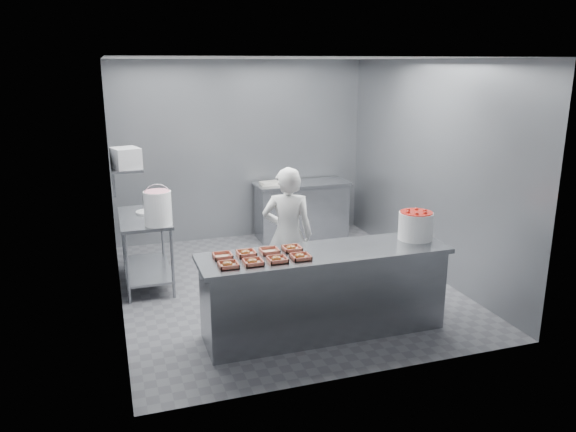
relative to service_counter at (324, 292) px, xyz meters
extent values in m
plane|color=#4C4C51|center=(0.00, 1.35, -0.45)|extent=(4.50, 4.50, 0.00)
plane|color=white|center=(0.00, 1.35, 2.35)|extent=(4.50, 4.50, 0.00)
cube|color=slate|center=(0.00, 3.60, 0.95)|extent=(4.00, 0.04, 2.80)
cube|color=slate|center=(-2.00, 1.35, 0.95)|extent=(0.04, 4.50, 2.80)
cube|color=slate|center=(2.00, 1.35, 0.95)|extent=(0.04, 4.50, 2.80)
cube|color=slate|center=(0.00, 0.00, 0.42)|extent=(2.60, 0.70, 0.05)
cube|color=slate|center=(0.00, 0.00, -0.03)|extent=(2.50, 0.64, 0.85)
cube|color=slate|center=(-1.65, 1.95, 0.43)|extent=(0.60, 1.20, 0.04)
cube|color=slate|center=(-1.65, 1.95, -0.25)|extent=(0.56, 1.15, 0.03)
cylinder|color=slate|center=(-1.91, 1.39, -0.01)|extent=(0.04, 0.04, 0.88)
cylinder|color=slate|center=(-1.39, 1.39, -0.01)|extent=(0.04, 0.04, 0.88)
cylinder|color=slate|center=(-1.91, 2.51, -0.01)|extent=(0.04, 0.04, 0.88)
cylinder|color=slate|center=(-1.39, 2.51, -0.01)|extent=(0.04, 0.04, 0.88)
cube|color=slate|center=(0.90, 3.25, 0.42)|extent=(1.50, 0.60, 0.05)
cube|color=slate|center=(0.90, 3.25, -0.03)|extent=(1.44, 0.55, 0.85)
cube|color=slate|center=(-1.82, 1.95, 1.10)|extent=(0.35, 0.90, 0.03)
cube|color=tan|center=(-1.03, -0.13, 0.47)|extent=(0.18, 0.18, 0.04)
cube|color=white|center=(-0.99, -0.12, 0.46)|extent=(0.10, 0.06, 0.00)
ellipsoid|color=#A25428|center=(-1.04, -0.13, 0.48)|extent=(0.10, 0.10, 0.05)
cube|color=tan|center=(-0.79, -0.13, 0.47)|extent=(0.18, 0.18, 0.04)
cube|color=white|center=(-0.75, -0.12, 0.46)|extent=(0.10, 0.06, 0.00)
ellipsoid|color=#A25428|center=(-0.80, -0.13, 0.48)|extent=(0.10, 0.10, 0.05)
cube|color=tan|center=(-0.55, -0.13, 0.47)|extent=(0.18, 0.18, 0.04)
cube|color=white|center=(-0.51, -0.12, 0.46)|extent=(0.10, 0.06, 0.00)
ellipsoid|color=#A25428|center=(-0.56, -0.13, 0.48)|extent=(0.10, 0.10, 0.05)
cube|color=tan|center=(-0.31, -0.13, 0.47)|extent=(0.18, 0.18, 0.04)
cube|color=white|center=(-0.27, -0.12, 0.46)|extent=(0.10, 0.06, 0.00)
ellipsoid|color=#A25428|center=(-0.32, -0.13, 0.48)|extent=(0.10, 0.10, 0.05)
cube|color=tan|center=(-1.03, 0.13, 0.47)|extent=(0.18, 0.18, 0.04)
cube|color=white|center=(-0.99, 0.15, 0.46)|extent=(0.10, 0.06, 0.00)
cube|color=tan|center=(-0.79, 0.13, 0.47)|extent=(0.18, 0.18, 0.04)
cube|color=white|center=(-0.75, 0.15, 0.46)|extent=(0.10, 0.06, 0.00)
ellipsoid|color=#A25428|center=(-0.80, 0.13, 0.48)|extent=(0.10, 0.10, 0.05)
cube|color=tan|center=(-0.55, 0.13, 0.47)|extent=(0.18, 0.18, 0.04)
cube|color=white|center=(-0.51, 0.15, 0.46)|extent=(0.10, 0.06, 0.00)
cube|color=tan|center=(-0.31, 0.13, 0.47)|extent=(0.18, 0.18, 0.04)
cube|color=white|center=(-0.27, 0.15, 0.46)|extent=(0.10, 0.06, 0.00)
ellipsoid|color=#A25428|center=(-0.32, 0.13, 0.48)|extent=(0.10, 0.10, 0.05)
imported|color=silver|center=(-0.10, 0.93, 0.35)|extent=(0.68, 0.56, 1.61)
cylinder|color=white|center=(1.08, 0.08, 0.60)|extent=(0.37, 0.37, 0.30)
cylinder|color=red|center=(1.08, 0.08, 0.73)|extent=(0.35, 0.35, 0.04)
cylinder|color=white|center=(-1.51, 1.51, 0.65)|extent=(0.32, 0.32, 0.41)
cylinder|color=#D66B76|center=(-1.51, 1.51, 0.85)|extent=(0.30, 0.30, 0.02)
torus|color=slate|center=(-1.51, 1.51, 0.77)|extent=(0.34, 0.01, 0.34)
cylinder|color=white|center=(-1.60, 2.11, 0.46)|extent=(0.29, 0.29, 0.02)
cube|color=#CCB28C|center=(-1.51, 2.28, 0.46)|extent=(0.19, 0.18, 0.02)
cube|color=gray|center=(-1.82, 1.68, 1.23)|extent=(0.36, 0.38, 0.24)
cube|color=silver|center=(0.38, 3.25, 0.47)|extent=(0.31, 0.23, 0.05)
camera|label=1|loc=(-2.05, -5.01, 2.31)|focal=35.00mm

